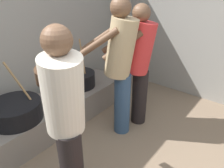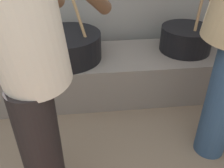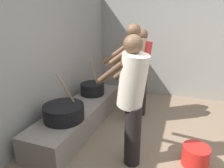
{
  "view_description": "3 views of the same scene",
  "coord_description": "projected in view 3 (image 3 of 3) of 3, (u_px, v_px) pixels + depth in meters",
  "views": [
    {
      "loc": [
        -0.73,
        -0.41,
        1.85
      ],
      "look_at": [
        1.0,
        0.96,
        0.74
      ],
      "focal_mm": 34.79,
      "sensor_mm": 36.0,
      "label": 1
    },
    {
      "loc": [
        0.35,
        -0.21,
        1.35
      ],
      "look_at": [
        0.47,
        0.85,
        0.65
      ],
      "focal_mm": 39.98,
      "sensor_mm": 36.0,
      "label": 2
    },
    {
      "loc": [
        -1.96,
        0.2,
        1.73
      ],
      "look_at": [
        0.56,
        1.11,
        0.85
      ],
      "focal_mm": 32.02,
      "sensor_mm": 36.0,
      "label": 3
    }
  ],
  "objects": [
    {
      "name": "block_enclosure_right",
      "position": [
        194.0,
        48.0,
        4.36
      ],
      "size": [
        0.2,
        4.67,
        2.23
      ],
      "primitive_type": "cube",
      "color": "gray",
      "rests_on": "ground_plane"
    },
    {
      "name": "cook_in_cream_shirt",
      "position": [
        132.0,
        95.0,
        2.28
      ],
      "size": [
        0.61,
        0.73,
        1.58
      ],
      "color": "black",
      "rests_on": "ground_plane"
    },
    {
      "name": "hearth_ledge",
      "position": [
        81.0,
        115.0,
        3.35
      ],
      "size": [
        2.29,
        0.6,
        0.38
      ],
      "primitive_type": "cube",
      "color": "slate",
      "rests_on": "ground_plane"
    },
    {
      "name": "block_enclosure_rear",
      "position": [
        17.0,
        68.0,
        2.6
      ],
      "size": [
        5.75,
        0.2,
        2.23
      ],
      "primitive_type": "cube",
      "color": "gray",
      "rests_on": "ground_plane"
    },
    {
      "name": "cook_in_tan_shirt",
      "position": [
        133.0,
        68.0,
        3.26
      ],
      "size": [
        0.62,
        0.75,
        1.67
      ],
      "color": "navy",
      "rests_on": "ground_plane"
    },
    {
      "name": "cook_in_red_shirt",
      "position": [
        140.0,
        68.0,
        3.53
      ],
      "size": [
        0.68,
        0.7,
        1.57
      ],
      "color": "black",
      "rests_on": "ground_plane"
    },
    {
      "name": "cooking_pot_secondary",
      "position": [
        92.0,
        89.0,
        3.73
      ],
      "size": [
        0.44,
        0.44,
        0.66
      ],
      "color": "black",
      "rests_on": "hearth_ledge"
    },
    {
      "name": "bucket_red_plastic",
      "position": [
        195.0,
        156.0,
        2.45
      ],
      "size": [
        0.32,
        0.32,
        0.25
      ],
      "primitive_type": "cylinder",
      "color": "red",
      "rests_on": "ground_plane"
    },
    {
      "name": "cooking_pot_main",
      "position": [
        64.0,
        112.0,
        2.79
      ],
      "size": [
        0.57,
        0.57,
        0.67
      ],
      "color": "black",
      "rests_on": "hearth_ledge"
    }
  ]
}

